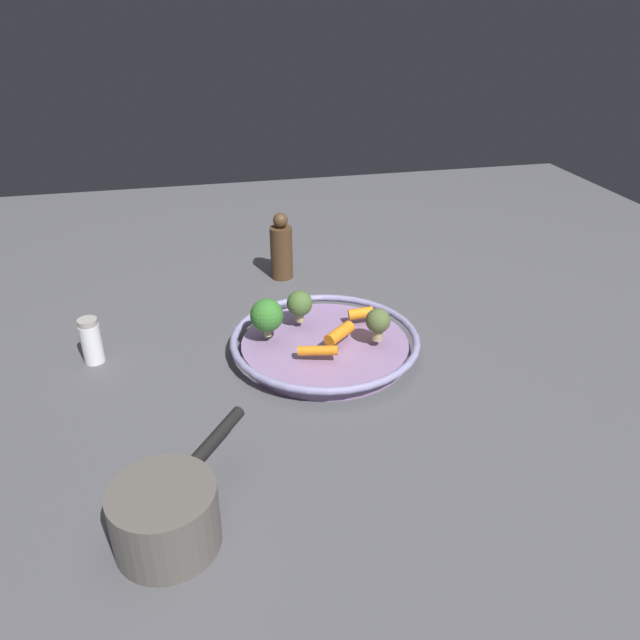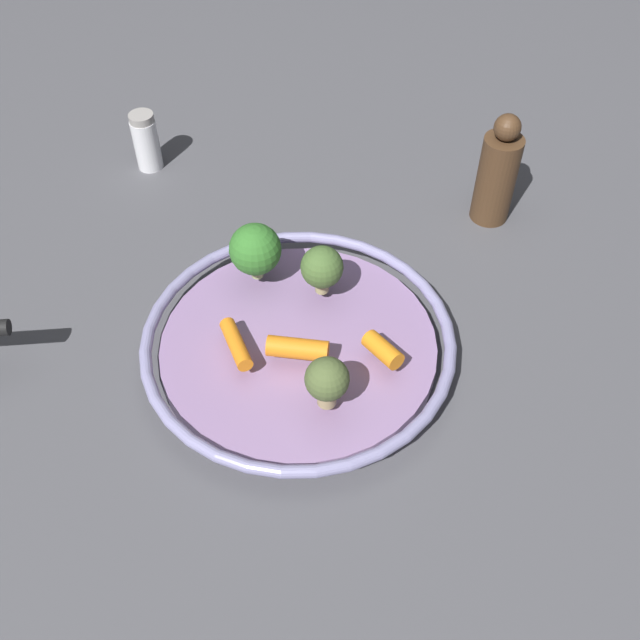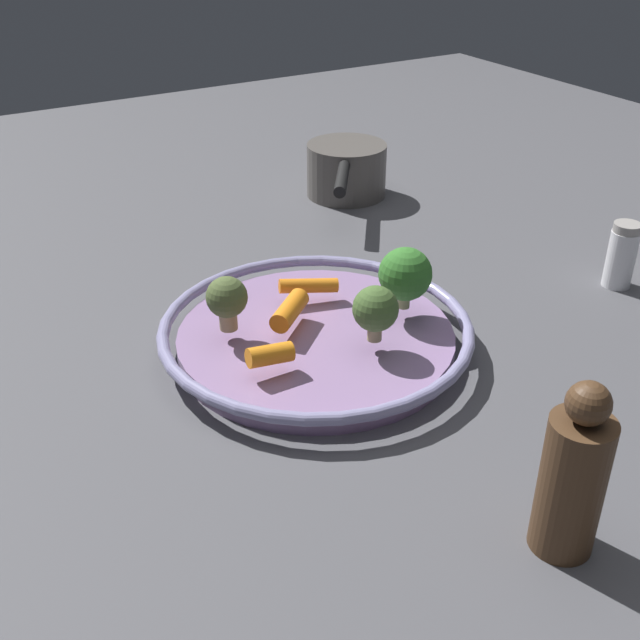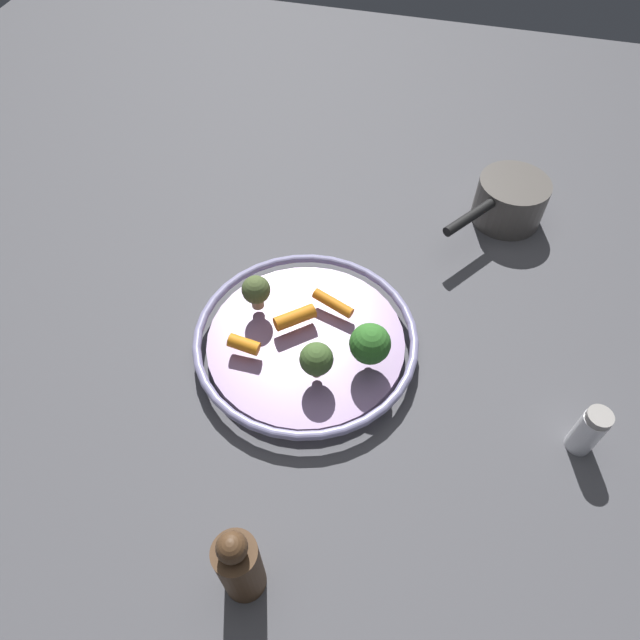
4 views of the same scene
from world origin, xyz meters
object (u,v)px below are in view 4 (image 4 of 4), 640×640
Objects in this scene: baby_carrot_near_rim at (295,317)px; broccoli_floret_mid at (256,291)px; broccoli_floret_edge at (370,344)px; pepper_mill at (239,566)px; broccoli_floret_small at (316,359)px; baby_carrot_right at (244,344)px; baby_carrot_back at (333,303)px; saucepan at (509,201)px; salt_shaker at (588,431)px; serving_bowl at (306,341)px.

broccoli_floret_mid reaches higher than baby_carrot_near_rim.
pepper_mill is at bearing -103.89° from broccoli_floret_edge.
broccoli_floret_small is 0.40× the size of pepper_mill.
baby_carrot_right is at bearing -131.30° from baby_carrot_near_rim.
baby_carrot_back is 0.37m from saucepan.
broccoli_floret_mid is at bearing 166.01° from baby_carrot_near_rim.
broccoli_floret_edge reaches higher than baby_carrot_near_rim.
broccoli_floret_edge is at bearing -18.20° from baby_carrot_near_rim.
baby_carrot_near_rim is 0.06m from baby_carrot_back.
broccoli_floret_small is (0.01, -0.11, 0.03)m from baby_carrot_back.
baby_carrot_near_rim is 1.07× the size of broccoli_floret_mid.
baby_carrot_right is 0.45m from salt_shaker.
baby_carrot_back is at bearing 66.69° from serving_bowl.
pepper_mill is (0.10, -0.35, -0.00)m from broccoli_floret_mid.
baby_carrot_right is 0.30× the size of pepper_mill.
baby_carrot_near_rim reaches higher than baby_carrot_back.
serving_bowl is 0.32m from pepper_mill.
pepper_mill reaches higher than broccoli_floret_mid.
broccoli_floret_edge is at bearing 76.11° from pepper_mill.
broccoli_floret_edge reaches higher than broccoli_floret_small.
baby_carrot_back is 0.44× the size of pepper_mill.
pepper_mill is (-0.35, -0.26, 0.02)m from salt_shaker.
baby_carrot_back is at bearing 13.61° from broccoli_floret_mid.
pepper_mill reaches higher than serving_bowl.
serving_bowl is 5.33× the size of baby_carrot_near_rim.
baby_carrot_near_rim is at bearing 48.70° from baby_carrot_right.
baby_carrot_right is at bearing 172.64° from broccoli_floret_small.
broccoli_floret_edge is at bearing -48.76° from baby_carrot_back.
serving_bowl is 0.43m from saucepan.
saucepan is (0.33, 0.39, -0.00)m from baby_carrot_right.
broccoli_floret_edge is at bearing 31.54° from broccoli_floret_small.
broccoli_floret_small is (0.05, -0.07, 0.02)m from baby_carrot_near_rim.
baby_carrot_near_rim is 0.08m from baby_carrot_right.
baby_carrot_right is (-0.07, -0.04, 0.03)m from serving_bowl.
salt_shaker reaches higher than saucepan.
baby_carrot_near_rim is 0.42× the size of pepper_mill.
salt_shaker is at bearing -1.59° from baby_carrot_right.
broccoli_floret_mid is 0.28× the size of saucepan.
pepper_mill is (0.04, -0.33, 0.02)m from baby_carrot_near_rim.
pepper_mill is at bearing -86.52° from serving_bowl.
pepper_mill reaches higher than broccoli_floret_small.
saucepan is at bearing 51.49° from baby_carrot_back.
baby_carrot_near_rim is 0.91× the size of broccoli_floret_edge.
baby_carrot_back is 1.12× the size of broccoli_floret_small.
serving_bowl is at bearing 167.80° from broccoli_floret_edge.
pepper_mill is at bearing -92.61° from broccoli_floret_small.
pepper_mill is (-0.07, -0.30, -0.01)m from broccoli_floret_edge.
broccoli_floret_mid is 0.46m from saucepan.
broccoli_floret_small is at bearing 87.39° from pepper_mill.
baby_carrot_right is 0.11m from broccoli_floret_small.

